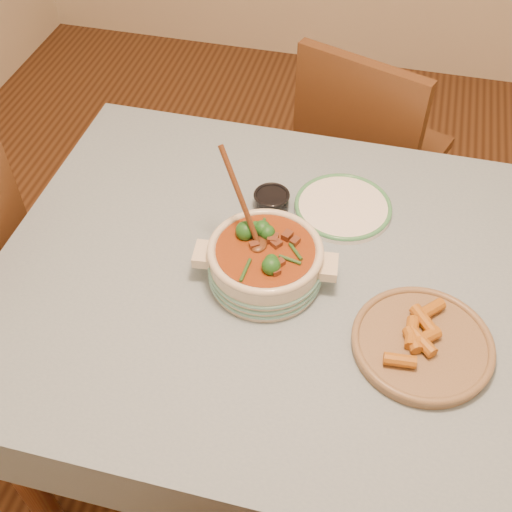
{
  "coord_description": "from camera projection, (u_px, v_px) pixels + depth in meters",
  "views": [
    {
      "loc": [
        0.0,
        -0.95,
        1.87
      ],
      "look_at": [
        -0.23,
        -0.04,
        0.84
      ],
      "focal_mm": 45.0,
      "sensor_mm": 36.0,
      "label": 1
    }
  ],
  "objects": [
    {
      "name": "fried_plate",
      "position": [
        423.0,
        342.0,
        1.32
      ],
      "size": [
        0.33,
        0.33,
        0.05
      ],
      "rotation": [
        0.0,
        0.0,
        -0.15
      ],
      "color": "#917350",
      "rests_on": "dining_table"
    },
    {
      "name": "floor",
      "position": [
        329.0,
        442.0,
        2.01
      ],
      "size": [
        4.5,
        4.5,
        0.0
      ],
      "primitive_type": "plane",
      "color": "#3F2212",
      "rests_on": "ground"
    },
    {
      "name": "stew_casserole",
      "position": [
        265.0,
        260.0,
        1.42
      ],
      "size": [
        0.33,
        0.27,
        0.3
      ],
      "rotation": [
        0.0,
        0.0,
        0.11
      ],
      "color": "beige",
      "rests_on": "dining_table"
    },
    {
      "name": "condiment_bowl",
      "position": [
        272.0,
        200.0,
        1.61
      ],
      "size": [
        0.1,
        0.1,
        0.05
      ],
      "rotation": [
        0.0,
        0.0,
        0.16
      ],
      "color": "black",
      "rests_on": "dining_table"
    },
    {
      "name": "white_plate",
      "position": [
        343.0,
        207.0,
        1.61
      ],
      "size": [
        0.29,
        0.29,
        0.02
      ],
      "rotation": [
        0.0,
        0.0,
        0.23
      ],
      "color": "white",
      "rests_on": "dining_table"
    },
    {
      "name": "dining_table",
      "position": [
        352.0,
        313.0,
        1.52
      ],
      "size": [
        1.68,
        1.08,
        0.76
      ],
      "color": "brown",
      "rests_on": "floor"
    },
    {
      "name": "chair_far",
      "position": [
        365.0,
        151.0,
        2.17
      ],
      "size": [
        0.54,
        0.54,
        0.91
      ],
      "rotation": [
        0.0,
        0.0,
        2.8
      ],
      "color": "brown",
      "rests_on": "floor"
    }
  ]
}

